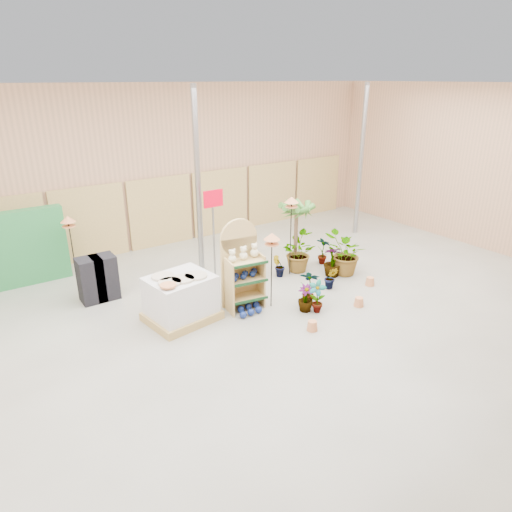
{
  "coord_description": "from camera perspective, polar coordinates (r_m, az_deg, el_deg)",
  "views": [
    {
      "loc": [
        -4.91,
        -6.09,
        4.62
      ],
      "look_at": [
        0.3,
        1.5,
        1.0
      ],
      "focal_mm": 32.0,
      "sensor_mm": 36.0,
      "label": 1
    }
  ],
  "objects": [
    {
      "name": "gazing_balls_floor",
      "position": [
        9.63,
        -0.8,
        -6.69
      ],
      "size": [
        0.63,
        0.39,
        0.15
      ],
      "color": "navy",
      "rests_on": "ground"
    },
    {
      "name": "room",
      "position": [
        8.88,
        0.56,
        5.75
      ],
      "size": [
        15.2,
        12.1,
        4.7
      ],
      "color": "slate",
      "rests_on": "ground"
    },
    {
      "name": "bird_table_front",
      "position": [
        9.32,
        2.0,
        2.16
      ],
      "size": [
        0.34,
        0.34,
        1.67
      ],
      "color": "black",
      "rests_on": "ground"
    },
    {
      "name": "gazing_balls_shelf",
      "position": [
        9.54,
        -1.48,
        -2.38
      ],
      "size": [
        0.71,
        0.24,
        0.14
      ],
      "color": "navy",
      "rests_on": "display_shelf"
    },
    {
      "name": "bird_table_right",
      "position": [
        10.9,
        4.47,
        6.67
      ],
      "size": [
        0.34,
        0.34,
        1.99
      ],
      "color": "black",
      "rests_on": "ground"
    },
    {
      "name": "potted_plant_6",
      "position": [
        11.55,
        5.09,
        0.49
      ],
      "size": [
        1.0,
        1.08,
        1.0
      ],
      "primitive_type": "imported",
      "rotation": [
        0.0,
        0.0,
        1.29
      ],
      "color": "#386D26",
      "rests_on": "ground"
    },
    {
      "name": "potted_plant_3",
      "position": [
        11.38,
        9.55,
        -0.69
      ],
      "size": [
        0.61,
        0.61,
        0.77
      ],
      "primitive_type": "imported",
      "rotation": [
        0.0,
        0.0,
        2.5
      ],
      "color": "#386D26",
      "rests_on": "ground"
    },
    {
      "name": "teddy_bears",
      "position": [
        9.39,
        -1.47,
        0.28
      ],
      "size": [
        0.71,
        0.18,
        0.3
      ],
      "color": "#F8EEBF",
      "rests_on": "display_shelf"
    },
    {
      "name": "offer_sign",
      "position": [
        10.8,
        -5.34,
        4.97
      ],
      "size": [
        0.5,
        0.08,
        2.2
      ],
      "color": "gray",
      "rests_on": "ground"
    },
    {
      "name": "pallet_stack",
      "position": [
        9.32,
        -9.38,
        -5.28
      ],
      "size": [
        1.48,
        1.29,
        0.99
      ],
      "rotation": [
        0.0,
        0.0,
        0.14
      ],
      "color": "#9F8248",
      "rests_on": "ground"
    },
    {
      "name": "charcoal_planters",
      "position": [
        10.6,
        -19.17,
        -2.68
      ],
      "size": [
        0.8,
        0.5,
        1.0
      ],
      "color": "black",
      "rests_on": "ground"
    },
    {
      "name": "trellis_stock",
      "position": [
        11.94,
        -27.28,
        0.84
      ],
      "size": [
        2.0,
        0.3,
        1.8
      ],
      "primitive_type": "cube",
      "color": "#227036",
      "rests_on": "ground"
    },
    {
      "name": "potted_plant_9",
      "position": [
        10.74,
        9.34,
        -2.7
      ],
      "size": [
        0.39,
        0.39,
        0.55
      ],
      "primitive_type": "imported",
      "rotation": [
        0.0,
        0.0,
        5.47
      ],
      "color": "#386D26",
      "rests_on": "ground"
    },
    {
      "name": "display_shelf",
      "position": [
        9.58,
        -1.85,
        -1.49
      ],
      "size": [
        0.88,
        0.63,
        1.94
      ],
      "rotation": [
        0.0,
        0.0,
        -0.15
      ],
      "color": "tan",
      "rests_on": "ground"
    },
    {
      "name": "potted_plant_11",
      "position": [
        11.33,
        -1.77,
        -0.56
      ],
      "size": [
        0.44,
        0.44,
        0.75
      ],
      "primitive_type": "imported",
      "rotation": [
        0.0,
        0.0,
        3.09
      ],
      "color": "#386D26",
      "rests_on": "ground"
    },
    {
      "name": "palm",
      "position": [
        11.47,
        5.11,
        5.89
      ],
      "size": [
        0.7,
        0.7,
        1.82
      ],
      "color": "brown",
      "rests_on": "ground"
    },
    {
      "name": "potted_plant_7",
      "position": [
        9.67,
        6.21,
        -5.25
      ],
      "size": [
        0.45,
        0.45,
        0.59
      ],
      "primitive_type": "imported",
      "rotation": [
        0.0,
        0.0,
        5.25
      ],
      "color": "#386D26",
      "rests_on": "ground"
    },
    {
      "name": "potted_plant_10",
      "position": [
        11.44,
        11.13,
        0.23
      ],
      "size": [
        1.16,
        1.05,
        1.11
      ],
      "primitive_type": "imported",
      "rotation": [
        0.0,
        0.0,
        3.35
      ],
      "color": "#386D26",
      "rests_on": "ground"
    },
    {
      "name": "potted_plant_8",
      "position": [
        9.62,
        7.63,
        -5.06
      ],
      "size": [
        0.42,
        0.45,
        0.71
      ],
      "primitive_type": "imported",
      "rotation": [
        0.0,
        0.0,
        5.31
      ],
      "color": "#386D26",
      "rests_on": "ground"
    },
    {
      "name": "potted_plant_4",
      "position": [
        12.1,
        8.38,
        0.7
      ],
      "size": [
        0.36,
        0.45,
        0.76
      ],
      "primitive_type": "imported",
      "rotation": [
        0.0,
        0.0,
        1.83
      ],
      "color": "#386D26",
      "rests_on": "ground"
    },
    {
      "name": "potted_plant_5",
      "position": [
        11.25,
        2.86,
        -1.28
      ],
      "size": [
        0.35,
        0.3,
        0.55
      ],
      "primitive_type": "imported",
      "rotation": [
        0.0,
        0.0,
        2.93
      ],
      "color": "#386D26",
      "rests_on": "ground"
    },
    {
      "name": "bird_table_back",
      "position": [
        11.23,
        -22.43,
        4.02
      ],
      "size": [
        0.34,
        0.34,
        1.69
      ],
      "color": "black",
      "rests_on": "ground"
    },
    {
      "name": "potted_plant_0",
      "position": [
        9.89,
        6.68,
        -3.89
      ],
      "size": [
        0.5,
        0.52,
        0.82
      ],
      "primitive_type": "imported",
      "rotation": [
        0.0,
        0.0,
        2.24
      ],
      "color": "#386D26",
      "rests_on": "ground"
    }
  ]
}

